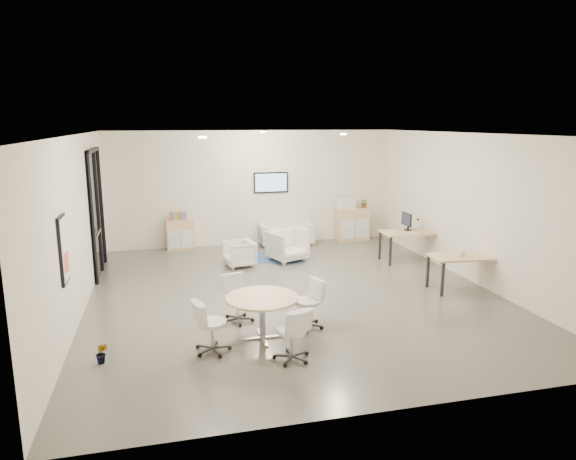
{
  "coord_description": "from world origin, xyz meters",
  "views": [
    {
      "loc": [
        -2.48,
        -9.66,
        3.43
      ],
      "look_at": [
        -0.0,
        0.4,
        1.24
      ],
      "focal_mm": 32.0,
      "sensor_mm": 36.0,
      "label": 1
    }
  ],
  "objects_px": {
    "armchair_right": "(287,244)",
    "desk_front": "(464,259)",
    "desk_rear": "(410,234)",
    "sideboard_left": "(180,235)",
    "sideboard_right": "(352,224)",
    "armchair_left": "(239,252)",
    "loveseat": "(286,234)",
    "round_table": "(262,302)"
  },
  "relations": [
    {
      "from": "armchair_left",
      "to": "desk_rear",
      "type": "xyz_separation_m",
      "value": [
        4.23,
        -0.54,
        0.34
      ]
    },
    {
      "from": "armchair_right",
      "to": "desk_front",
      "type": "distance_m",
      "value": 4.3
    },
    {
      "from": "armchair_right",
      "to": "desk_front",
      "type": "bearing_deg",
      "value": -67.42
    },
    {
      "from": "armchair_left",
      "to": "armchair_right",
      "type": "distance_m",
      "value": 1.27
    },
    {
      "from": "armchair_left",
      "to": "desk_rear",
      "type": "bearing_deg",
      "value": 73.45
    },
    {
      "from": "desk_rear",
      "to": "desk_front",
      "type": "height_order",
      "value": "desk_rear"
    },
    {
      "from": "loveseat",
      "to": "round_table",
      "type": "bearing_deg",
      "value": -106.99
    },
    {
      "from": "armchair_right",
      "to": "desk_rear",
      "type": "bearing_deg",
      "value": -35.99
    },
    {
      "from": "desk_rear",
      "to": "round_table",
      "type": "bearing_deg",
      "value": -137.29
    },
    {
      "from": "armchair_left",
      "to": "sideboard_left",
      "type": "bearing_deg",
      "value": -156.52
    },
    {
      "from": "sideboard_left",
      "to": "round_table",
      "type": "height_order",
      "value": "sideboard_left"
    },
    {
      "from": "sideboard_left",
      "to": "desk_front",
      "type": "height_order",
      "value": "sideboard_left"
    },
    {
      "from": "loveseat",
      "to": "armchair_left",
      "type": "bearing_deg",
      "value": -130.79
    },
    {
      "from": "sideboard_left",
      "to": "desk_front",
      "type": "distance_m",
      "value": 7.41
    },
    {
      "from": "armchair_left",
      "to": "round_table",
      "type": "xyz_separation_m",
      "value": [
        -0.27,
        -4.31,
        0.28
      ]
    },
    {
      "from": "sideboard_right",
      "to": "armchair_left",
      "type": "distance_m",
      "value": 4.17
    },
    {
      "from": "loveseat",
      "to": "desk_front",
      "type": "distance_m",
      "value": 5.42
    },
    {
      "from": "sideboard_right",
      "to": "desk_rear",
      "type": "bearing_deg",
      "value": -77.26
    },
    {
      "from": "loveseat",
      "to": "armchair_right",
      "type": "relative_size",
      "value": 1.76
    },
    {
      "from": "armchair_left",
      "to": "desk_rear",
      "type": "distance_m",
      "value": 4.28
    },
    {
      "from": "sideboard_right",
      "to": "round_table",
      "type": "distance_m",
      "value": 7.43
    },
    {
      "from": "loveseat",
      "to": "armchair_left",
      "type": "relative_size",
      "value": 2.16
    },
    {
      "from": "armchair_right",
      "to": "round_table",
      "type": "bearing_deg",
      "value": -130.49
    },
    {
      "from": "loveseat",
      "to": "desk_rear",
      "type": "bearing_deg",
      "value": -42.71
    },
    {
      "from": "sideboard_right",
      "to": "desk_rear",
      "type": "distance_m",
      "value": 2.6
    },
    {
      "from": "armchair_right",
      "to": "sideboard_right",
      "type": "bearing_deg",
      "value": 14.66
    },
    {
      "from": "sideboard_left",
      "to": "desk_rear",
      "type": "xyz_separation_m",
      "value": [
        5.54,
        -2.57,
        0.27
      ]
    },
    {
      "from": "sideboard_right",
      "to": "round_table",
      "type": "bearing_deg",
      "value": -121.95
    },
    {
      "from": "loveseat",
      "to": "desk_rear",
      "type": "height_order",
      "value": "desk_rear"
    },
    {
      "from": "sideboard_left",
      "to": "armchair_right",
      "type": "bearing_deg",
      "value": -35.38
    },
    {
      "from": "loveseat",
      "to": "round_table",
      "type": "height_order",
      "value": "round_table"
    },
    {
      "from": "desk_rear",
      "to": "desk_front",
      "type": "xyz_separation_m",
      "value": [
        0.03,
        -2.31,
        -0.03
      ]
    },
    {
      "from": "sideboard_left",
      "to": "sideboard_right",
      "type": "height_order",
      "value": "sideboard_right"
    },
    {
      "from": "armchair_right",
      "to": "desk_front",
      "type": "xyz_separation_m",
      "value": [
        3.0,
        -3.06,
        0.23
      ]
    },
    {
      "from": "desk_rear",
      "to": "sideboard_left",
      "type": "bearing_deg",
      "value": 157.88
    },
    {
      "from": "desk_front",
      "to": "armchair_right",
      "type": "bearing_deg",
      "value": 139.48
    },
    {
      "from": "round_table",
      "to": "armchair_right",
      "type": "bearing_deg",
      "value": 71.36
    },
    {
      "from": "desk_rear",
      "to": "desk_front",
      "type": "bearing_deg",
      "value": -86.55
    },
    {
      "from": "sideboard_right",
      "to": "round_table",
      "type": "relative_size",
      "value": 0.82
    },
    {
      "from": "loveseat",
      "to": "desk_front",
      "type": "bearing_deg",
      "value": -60.81
    },
    {
      "from": "desk_front",
      "to": "round_table",
      "type": "xyz_separation_m",
      "value": [
        -4.53,
        -1.46,
        -0.02
      ]
    },
    {
      "from": "sideboard_right",
      "to": "desk_front",
      "type": "bearing_deg",
      "value": -82.94
    }
  ]
}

